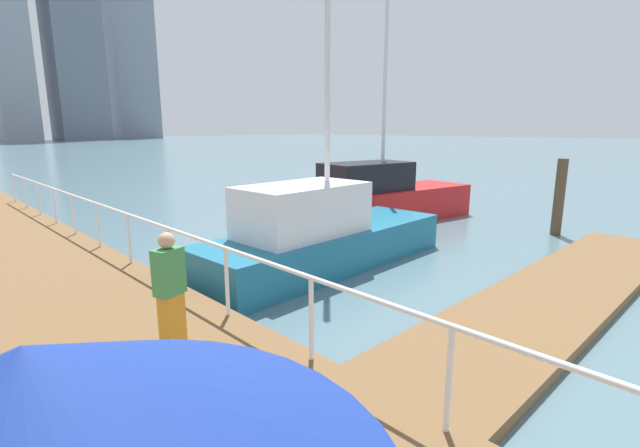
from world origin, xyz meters
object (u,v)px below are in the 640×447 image
(moored_boat_3, at_px, (320,236))
(patio_umbrella, at_px, (34,436))
(moored_boat_1, at_px, (378,199))
(pedestrian_2, at_px, (170,291))

(moored_boat_3, height_order, patio_umbrella, moored_boat_3)
(moored_boat_1, bearing_deg, patio_umbrella, -144.70)
(moored_boat_1, distance_m, patio_umbrella, 14.55)
(moored_boat_1, height_order, patio_umbrella, moored_boat_1)
(patio_umbrella, bearing_deg, pedestrian_2, 61.32)
(moored_boat_1, xyz_separation_m, pedestrian_2, (-9.62, -4.37, 0.38))
(pedestrian_2, bearing_deg, patio_umbrella, -118.68)
(moored_boat_1, xyz_separation_m, moored_boat_3, (-5.00, -2.29, -0.05))
(moored_boat_1, relative_size, moored_boat_3, 1.10)
(moored_boat_3, relative_size, pedestrian_2, 4.33)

